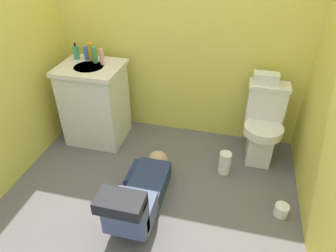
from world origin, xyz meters
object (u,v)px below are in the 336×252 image
bottle_blue (87,53)px  tissue_box (266,78)px  vanity_cabinet (95,103)px  person_plumber (140,194)px  bottle_pink (102,57)px  soap_dispenser (76,53)px  toilet (263,125)px  bottle_green (95,55)px  bottle_amber (91,52)px  faucet (95,55)px  toilet_paper_roll (281,210)px  paper_towel_roll (225,163)px

bottle_blue → tissue_box: bearing=0.8°
vanity_cabinet → tissue_box: size_ratio=3.73×
person_plumber → bottle_blue: bottle_blue is taller
vanity_cabinet → bottle_pink: 0.49m
vanity_cabinet → person_plumber: 1.17m
soap_dispenser → toilet: bearing=-1.6°
soap_dispenser → bottle_green: bearing=-8.9°
bottle_amber → bottle_green: bearing=-37.2°
faucet → person_plumber: 1.43m
toilet → soap_dispenser: bearing=178.4°
bottle_green → toilet_paper_roll: size_ratio=1.46×
bottle_blue → paper_towel_roll: bearing=-15.0°
person_plumber → bottle_green: bearing=127.3°
toilet → tissue_box: bearing=116.4°
bottle_pink → soap_dispenser: bearing=168.8°
toilet → faucet: 1.74m
tissue_box → person_plumber: bearing=-130.3°
soap_dispenser → bottle_blue: size_ratio=1.26×
bottle_amber → bottle_green: bottle_amber is taller
toilet → bottle_green: (-1.64, 0.02, 0.53)m
faucet → tissue_box: bearing=0.7°
person_plumber → paper_towel_roll: bearing=45.0°
toilet → bottle_green: size_ratio=4.67×
bottle_pink → person_plumber: bearing=-55.3°
vanity_cabinet → paper_towel_roll: 1.42m
tissue_box → faucet: bearing=-179.3°
vanity_cabinet → person_plumber: bearing=-49.1°
bottle_amber → paper_towel_roll: 1.65m
soap_dispenser → paper_towel_roll: size_ratio=0.76×
bottle_pink → toilet: bearing=0.3°
vanity_cabinet → bottle_pink: size_ratio=5.44×
bottle_blue → bottle_green: bottle_green is taller
faucet → toilet_paper_roll: bearing=-23.0°
soap_dispenser → paper_towel_roll: (1.55, -0.37, -0.78)m
bottle_blue → bottle_pink: 0.21m
tissue_box → bottle_amber: bearing=-179.0°
person_plumber → vanity_cabinet: bearing=130.9°
toilet → bottle_pink: (-1.55, -0.01, 0.53)m
person_plumber → paper_towel_roll: (0.61, 0.61, -0.07)m
tissue_box → soap_dispenser: bearing=-178.8°
tissue_box → toilet_paper_roll: tissue_box is taller
soap_dispenser → toilet_paper_roll: size_ratio=1.51×
bottle_green → bottle_amber: bearing=142.8°
bottle_blue → toilet: bearing=-2.2°
person_plumber → toilet: bearing=45.6°
paper_towel_roll → toilet_paper_roll: bearing=-38.9°
person_plumber → bottle_amber: (-0.78, 1.00, 0.73)m
person_plumber → bottle_green: size_ratio=6.63×
vanity_cabinet → paper_towel_roll: (1.36, -0.25, -0.31)m
person_plumber → tissue_box: 1.48m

